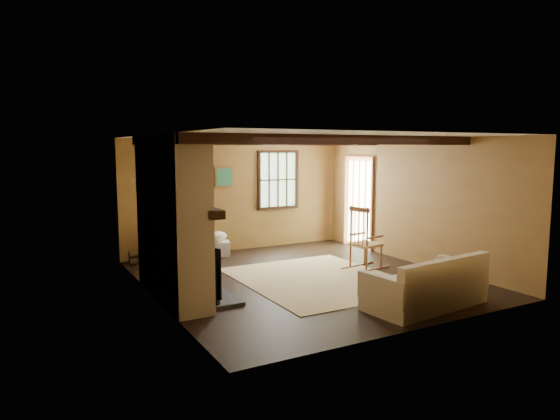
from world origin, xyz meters
TOP-DOWN VIEW (x-y plane):
  - ground at (0.00, 0.00)m, footprint 5.50×5.50m
  - room_envelope at (0.22, 0.26)m, footprint 5.02×5.52m
  - fireplace at (-2.23, -0.00)m, footprint 1.02×2.30m
  - rug at (0.20, -0.20)m, footprint 2.50×3.00m
  - rocking_chair at (1.36, 0.05)m, footprint 0.90×0.58m
  - sofa at (0.75, -2.16)m, footprint 1.90×1.01m
  - firewood_pile at (-2.03, 2.42)m, footprint 0.71×0.13m
  - laundry_basket at (-0.63, 2.37)m, footprint 0.59×0.51m
  - basket_pillow at (-0.63, 2.37)m, footprint 0.52×0.47m
  - armchair at (-1.57, 2.20)m, footprint 1.15×1.16m

SIDE VIEW (x-z plane):
  - ground at x=0.00m, z-range 0.00..0.00m
  - rug at x=0.20m, z-range 0.00..0.01m
  - firewood_pile at x=-2.03m, z-range 0.00..0.26m
  - laundry_basket at x=-0.63m, z-range 0.00..0.30m
  - sofa at x=0.75m, z-range -0.11..0.63m
  - armchair at x=-1.57m, z-range 0.00..0.76m
  - basket_pillow at x=-0.63m, z-range 0.30..0.51m
  - rocking_chair at x=1.36m, z-range -0.09..1.07m
  - fireplace at x=-2.23m, z-range -0.10..2.30m
  - room_envelope at x=0.22m, z-range 0.41..2.85m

